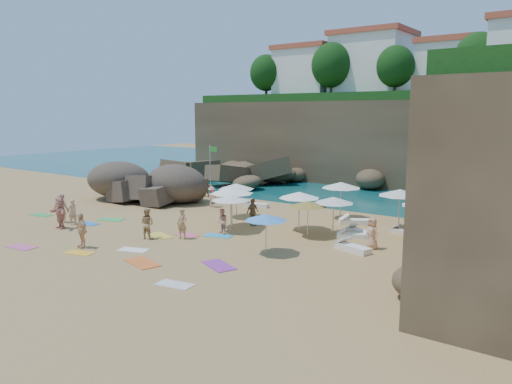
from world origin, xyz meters
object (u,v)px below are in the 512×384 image
Objects in this scene: parasol_2 at (341,185)px; person_stand_3 at (253,212)px; rock_outcrop at (143,201)px; parasol_1 at (400,193)px; person_stand_0 at (62,208)px; person_stand_2 at (212,197)px; parasol_0 at (236,186)px; person_stand_6 at (72,212)px; lounger_0 at (256,205)px; person_stand_4 at (372,233)px; person_stand_5 at (206,187)px; flag_pole at (211,162)px; person_stand_1 at (147,224)px.

parasol_2 reaches higher than person_stand_3.
rock_outcrop is 19.98m from parasol_1.
rock_outcrop is at bearing 90.61° from person_stand_0.
person_stand_2 reaches higher than rock_outcrop.
person_stand_6 is at bearing -131.38° from parasol_0.
lounger_0 is at bearing -179.94° from parasol_2.
person_stand_2 is 10.02m from person_stand_6.
person_stand_2 is (-13.75, -1.17, -1.48)m from parasol_1.
person_stand_4 is at bearing -50.76° from parasol_2.
person_stand_5 is (-3.40, 3.16, 0.05)m from person_stand_2.
parasol_1 is at bearing -54.58° from person_stand_3.
parasol_2 is at bearing -128.76° from person_stand_2.
flag_pole is at bearing 57.98° from person_stand_3.
rock_outcrop is 4.00× the size of lounger_0.
person_stand_2 is (4.14, 9.59, -0.17)m from person_stand_0.
person_stand_3 reaches higher than person_stand_4.
person_stand_1 is 1.05× the size of person_stand_5.
flag_pole is at bearing 139.84° from parasol_0.
lounger_0 is 1.14× the size of person_stand_5.
parasol_2 is at bearing -13.70° from flag_pole.
parasol_2 is at bearing 12.53° from rock_outcrop.
person_stand_6 reaches higher than lounger_0.
parasol_1 reaches higher than person_stand_5.
person_stand_2 is 14.67m from person_stand_4.
person_stand_5 reaches higher than rock_outcrop.
person_stand_6 is (0.24, -12.67, -0.02)m from person_stand_5.
rock_outcrop is 4.38× the size of person_stand_3.
parasol_0 reaches higher than lounger_0.
parasol_2 is at bearing -14.06° from lounger_0.
person_stand_5 is at bearing -73.92° from person_stand_1.
person_stand_2 is 0.95× the size of person_stand_6.
parasol_0 is 3.03m from person_stand_3.
person_stand_4 is (11.54, -5.72, 0.67)m from lounger_0.
parasol_2 is (5.81, 3.69, 0.15)m from parasol_0.
parasol_2 is at bearing -27.75° from person_stand_3.
person_stand_2 is (-9.50, -1.97, -1.47)m from parasol_2.
person_stand_0 is at bearing -77.65° from rock_outcrop.
person_stand_3 is 11.37m from person_stand_5.
person_stand_2 is (-3.69, 1.72, -1.32)m from parasol_0.
parasol_2 is at bearing 28.51° from person_stand_0.
person_stand_5 is at bearing -3.36° from person_stand_2.
parasol_0 reaches higher than person_stand_0.
person_stand_6 reaches higher than rock_outcrop.
person_stand_3 is at bearing -38.23° from flag_pole.
flag_pole reaches higher than person_stand_3.
parasol_2 is 1.51× the size of person_stand_3.
person_stand_5 is 1.02× the size of person_stand_6.
lounger_0 is 3.34m from person_stand_2.
person_stand_6 reaches higher than person_stand_2.
person_stand_4 is (0.43, -4.93, -1.43)m from parasol_1.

